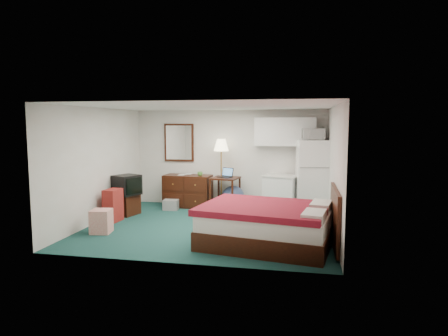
% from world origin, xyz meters
% --- Properties ---
extents(floor, '(5.00, 4.50, 0.01)m').
position_xyz_m(floor, '(0.00, 0.00, 0.00)').
color(floor, '#0B2C2F').
rests_on(floor, ground).
extents(ceiling, '(5.00, 4.50, 0.01)m').
position_xyz_m(ceiling, '(0.00, 0.00, 2.50)').
color(ceiling, silver).
rests_on(ceiling, walls).
extents(walls, '(5.01, 4.51, 2.50)m').
position_xyz_m(walls, '(0.00, 0.00, 1.25)').
color(walls, silver).
rests_on(walls, floor).
extents(mirror, '(0.80, 0.06, 1.00)m').
position_xyz_m(mirror, '(-1.35, 2.22, 1.65)').
color(mirror, white).
rests_on(mirror, walls).
extents(upper_cabinets, '(1.50, 0.35, 0.70)m').
position_xyz_m(upper_cabinets, '(1.45, 2.08, 1.95)').
color(upper_cabinets, white).
rests_on(upper_cabinets, walls).
extents(headboard, '(0.06, 1.56, 1.00)m').
position_xyz_m(headboard, '(2.46, -1.01, 0.55)').
color(headboard, black).
rests_on(headboard, walls).
extents(dresser, '(1.24, 0.62, 0.83)m').
position_xyz_m(dresser, '(-1.02, 1.86, 0.41)').
color(dresser, black).
rests_on(dresser, floor).
extents(floor_lamp, '(0.46, 0.46, 1.76)m').
position_xyz_m(floor_lamp, '(-0.14, 1.91, 0.88)').
color(floor_lamp, '#BC8639').
rests_on(floor_lamp, floor).
extents(desk, '(0.73, 0.73, 0.81)m').
position_xyz_m(desk, '(-0.01, 1.76, 0.41)').
color(desk, black).
rests_on(desk, floor).
extents(exercise_ball, '(0.74, 0.74, 0.59)m').
position_xyz_m(exercise_ball, '(0.18, 1.86, 0.29)').
color(exercise_ball, navy).
rests_on(exercise_ball, floor).
extents(kitchen_counter, '(0.91, 0.79, 0.85)m').
position_xyz_m(kitchen_counter, '(1.38, 1.91, 0.43)').
color(kitchen_counter, white).
rests_on(kitchen_counter, floor).
extents(fridge, '(0.82, 0.82, 1.77)m').
position_xyz_m(fridge, '(2.13, 1.72, 0.89)').
color(fridge, white).
rests_on(fridge, floor).
extents(bed, '(2.46, 2.06, 0.70)m').
position_xyz_m(bed, '(1.30, -1.01, 0.35)').
color(bed, '#5B0C1E').
rests_on(bed, floor).
extents(tv_stand, '(0.61, 0.64, 0.49)m').
position_xyz_m(tv_stand, '(-2.21, 0.70, 0.24)').
color(tv_stand, black).
rests_on(tv_stand, floor).
extents(suitcase, '(0.31, 0.46, 0.72)m').
position_xyz_m(suitcase, '(-2.20, 0.03, 0.36)').
color(suitcase, '#6F1103').
rests_on(suitcase, floor).
extents(retail_box, '(0.43, 0.43, 0.47)m').
position_xyz_m(retail_box, '(-1.99, -0.88, 0.23)').
color(retail_box, white).
rests_on(retail_box, floor).
extents(file_bin, '(0.38, 0.30, 0.26)m').
position_xyz_m(file_bin, '(-1.32, 1.40, 0.13)').
color(file_bin, gray).
rests_on(file_bin, floor).
extents(cardboard_box_a, '(0.30, 0.27, 0.21)m').
position_xyz_m(cardboard_box_a, '(-0.16, 1.51, 0.11)').
color(cardboard_box_a, '#9E6840').
rests_on(cardboard_box_a, floor).
extents(cardboard_box_b, '(0.27, 0.30, 0.25)m').
position_xyz_m(cardboard_box_b, '(0.26, 1.16, 0.12)').
color(cardboard_box_b, '#9E6840').
rests_on(cardboard_box_b, floor).
extents(laptop, '(0.42, 0.40, 0.23)m').
position_xyz_m(laptop, '(-0.01, 1.74, 0.93)').
color(laptop, black).
rests_on(laptop, desk).
extents(crt_tv, '(0.69, 0.71, 0.47)m').
position_xyz_m(crt_tv, '(-2.15, 0.66, 0.72)').
color(crt_tv, black).
rests_on(crt_tv, tv_stand).
extents(microwave, '(0.54, 0.36, 0.34)m').
position_xyz_m(microwave, '(2.13, 1.69, 1.94)').
color(microwave, white).
rests_on(microwave, fridge).
extents(book_a, '(0.18, 0.02, 0.24)m').
position_xyz_m(book_a, '(-1.24, 1.83, 0.95)').
color(book_a, '#9E6840').
rests_on(book_a, dresser).
extents(book_b, '(0.17, 0.04, 0.22)m').
position_xyz_m(book_b, '(-1.10, 1.99, 0.94)').
color(book_b, '#9E6840').
rests_on(book_b, dresser).
extents(mug, '(0.14, 0.12, 0.13)m').
position_xyz_m(mug, '(-0.66, 1.76, 0.90)').
color(mug, '#498534').
rests_on(mug, dresser).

